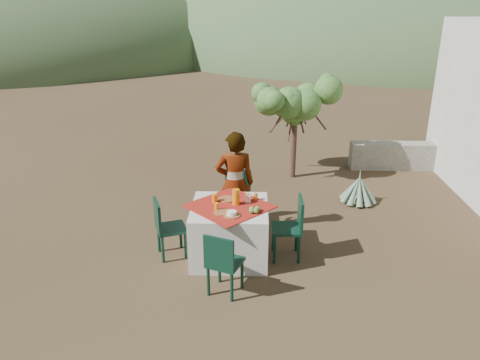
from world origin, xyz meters
The scene contains 24 objects.
ground centered at (0.00, 0.00, 0.00)m, with size 160.00×160.00×0.00m, color #3C291B.
table centered at (-0.04, -0.28, 0.38)m, with size 1.30×1.30×0.76m.
chair_far centered at (0.04, 0.74, 0.48)m, with size 0.40×0.40×0.86m.
chair_near centered at (-0.07, -1.19, 0.46)m, with size 0.49×0.49×0.82m.
chair_left centered at (-0.90, -0.30, 0.46)m, with size 0.50×0.50×0.84m.
chair_right centered at (0.81, -0.27, 0.49)m, with size 0.41×0.41×0.88m.
person centered at (0.00, 0.45, 0.79)m, with size 0.58×0.38×1.58m, color #8C6651.
shrub_tree centered at (1.11, 2.89, 1.40)m, with size 1.51×1.48×1.78m.
agave centered at (2.11, 1.62, 0.23)m, with size 0.64×0.65×0.69m.
stone_wall centered at (3.60, 3.40, 0.28)m, with size 2.60×0.35×0.55m, color #9B9687.
hill_near_left centered at (-18.00, 30.00, 0.00)m, with size 40.00×40.00×16.00m, color #314E2B.
hill_near_right centered at (12.00, 36.00, 0.00)m, with size 48.00×48.00×20.00m, color #314E2B.
hill_far_center centered at (-4.00, 52.00, 0.00)m, with size 60.00×60.00×24.00m, color slate.
plate_far centered at (-0.08, -0.07, 0.77)m, with size 0.24×0.24×0.01m, color brown.
plate_near centered at (-0.13, -0.49, 0.77)m, with size 0.22×0.22×0.01m, color brown.
glass_far centered at (-0.25, -0.16, 0.82)m, with size 0.07×0.07×0.11m, color orange.
glass_near centered at (-0.20, -0.41, 0.81)m, with size 0.06×0.06×0.10m, color orange.
juice_pitcher centered at (0.05, -0.22, 0.87)m, with size 0.10×0.10×0.21m, color orange.
bowl_plate centered at (0.01, -0.57, 0.77)m, with size 0.23×0.23×0.01m, color brown.
white_bowl centered at (0.01, -0.57, 0.80)m, with size 0.13×0.13×0.05m, color white.
jar_left centered at (0.21, -0.10, 0.81)m, with size 0.07×0.07×0.10m, color orange.
jar_right centered at (0.31, -0.05, 0.81)m, with size 0.06×0.06×0.09m, color orange.
napkin_holder centered at (0.20, -0.16, 0.81)m, with size 0.08×0.04×0.10m, color white.
fruit_cluster centered at (0.29, -0.47, 0.80)m, with size 0.15×0.14×0.07m.
Camera 1 is at (0.28, -5.94, 3.35)m, focal length 35.00 mm.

